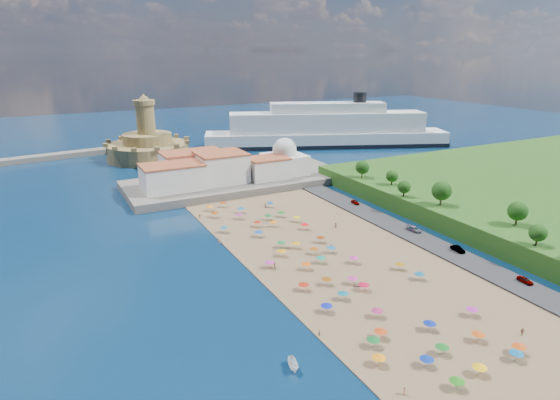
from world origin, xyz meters
TOP-DOWN VIEW (x-y plane):
  - ground at (0.00, 0.00)m, footprint 700.00×700.00m
  - terrace at (10.00, 73.00)m, footprint 90.00×36.00m
  - jetty at (-12.00, 108.00)m, footprint 18.00×70.00m
  - waterfront_buildings at (-3.05, 73.64)m, footprint 57.00×29.00m
  - domed_building at (30.00, 71.00)m, footprint 16.00×16.00m
  - fortress at (-12.00, 138.00)m, footprint 40.00×40.00m
  - cruise_ship at (86.09, 125.10)m, footprint 135.46×70.80m
  - beach_parasols at (-1.32, -10.97)m, footprint 32.76×118.24m
  - beachgoers at (-1.27, 5.53)m, footprint 37.15×94.98m
  - parked_cars at (36.00, -5.48)m, footprint 2.70×70.26m
  - hillside_trees at (49.07, -6.57)m, footprint 14.13×105.29m

SIDE VIEW (x-z plane):
  - ground at x=0.00m, z-range 0.00..0.00m
  - beachgoers at x=-1.27m, z-range 0.17..2.06m
  - jetty at x=-12.00m, z-range 0.00..2.40m
  - parked_cars at x=36.00m, z-range 0.68..2.11m
  - terrace at x=10.00m, z-range 0.00..3.00m
  - beach_parasols at x=-1.32m, z-range 1.05..3.25m
  - fortress at x=-12.00m, z-range -9.52..22.88m
  - waterfront_buildings at x=-3.05m, z-range 2.38..13.38m
  - cruise_ship at x=86.09m, z-range -6.14..23.97m
  - domed_building at x=30.00m, z-range 1.47..16.47m
  - hillside_trees at x=49.07m, z-range 6.08..13.88m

